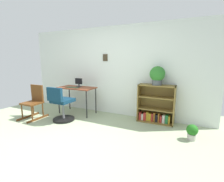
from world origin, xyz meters
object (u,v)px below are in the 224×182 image
desk (77,90)px  monitor (79,83)px  rocking_chair (34,101)px  keyboard (72,87)px  potted_plant_on_shelf (157,75)px  office_chair (61,106)px  bookshelf_low (156,106)px  potted_plant_floor (192,132)px

desk → monitor: (0.00, 0.09, 0.18)m
monitor → rocking_chair: 1.22m
monitor → desk: bearing=-91.2°
keyboard → potted_plant_on_shelf: 2.19m
office_chair → keyboard: bearing=97.1°
keyboard → monitor: bearing=81.4°
keyboard → bookshelf_low: 2.19m
monitor → keyboard: bearing=-98.6°
office_chair → potted_plant_floor: 2.87m
keyboard → rocking_chair: (-0.73, -0.62, -0.32)m
keyboard → bookshelf_low: size_ratio=0.41×
potted_plant_on_shelf → potted_plant_floor: (0.78, -0.58, -0.97)m
office_chair → potted_plant_on_shelf: 2.36m
bookshelf_low → potted_plant_floor: (0.79, -0.64, -0.22)m
potted_plant_on_shelf → potted_plant_floor: potted_plant_on_shelf is taller
office_chair → rocking_chair: bearing=-172.2°
monitor → potted_plant_on_shelf: size_ratio=0.55×
keyboard → potted_plant_on_shelf: (2.12, 0.37, 0.39)m
rocking_chair → potted_plant_floor: (3.64, 0.41, -0.27)m
monitor → bookshelf_low: bearing=5.2°
rocking_chair → desk: bearing=45.0°
rocking_chair → keyboard: bearing=40.6°
monitor → potted_plant_floor: (2.87, -0.45, -0.69)m
desk → keyboard: 0.16m
keyboard → rocking_chair: 1.01m
bookshelf_low → potted_plant_on_shelf: size_ratio=2.11×
rocking_chair → potted_plant_on_shelf: (2.85, 0.99, 0.70)m
desk → bookshelf_low: bookshelf_low is taller
office_chair → rocking_chair: (-0.79, -0.11, 0.06)m
potted_plant_floor → keyboard: bearing=175.7°
keyboard → office_chair: (0.06, -0.52, -0.37)m
bookshelf_low → potted_plant_on_shelf: potted_plant_on_shelf is taller
monitor → keyboard: (-0.03, -0.23, -0.11)m
desk → potted_plant_on_shelf: (2.09, 0.23, 0.46)m
rocking_chair → potted_plant_on_shelf: bearing=19.1°
monitor → rocking_chair: bearing=-131.8°
bookshelf_low → potted_plant_on_shelf: 0.75m
monitor → potted_plant_floor: monitor is taller
monitor → office_chair: 0.89m
office_chair → potted_plant_on_shelf: bearing=23.2°
potted_plant_on_shelf → potted_plant_floor: bearing=-36.6°
desk → keyboard: keyboard is taller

